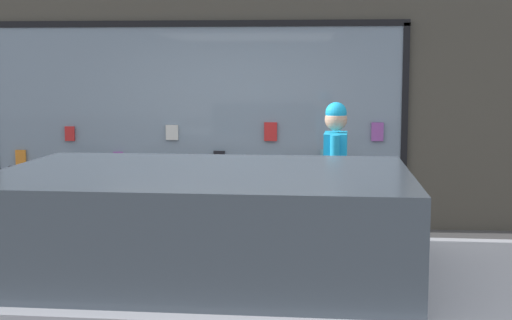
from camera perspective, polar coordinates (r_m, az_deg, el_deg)
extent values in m
plane|color=#474444|center=(6.93, -3.28, -9.41)|extent=(40.00, 40.00, 0.00)
cube|color=#4C473D|center=(9.03, -1.44, 5.98)|extent=(8.73, 0.20, 3.59)
cube|color=gray|center=(8.98, -4.85, 4.45)|extent=(5.18, 0.03, 1.99)
cube|color=black|center=(8.99, -4.92, 10.81)|extent=(5.26, 0.06, 0.08)
cube|color=black|center=(9.07, -4.79, -1.84)|extent=(5.26, 0.06, 0.08)
cube|color=black|center=(8.95, 11.82, 4.33)|extent=(0.08, 0.06, 1.99)
cube|color=orange|center=(9.60, -18.30, 0.07)|extent=(0.13, 0.03, 0.23)
cube|color=red|center=(9.34, -14.67, 2.06)|extent=(0.12, 0.03, 0.19)
cube|color=#994CA5|center=(9.20, -10.96, -0.01)|extent=(0.12, 0.03, 0.22)
cube|color=silver|center=(9.01, -6.73, 2.21)|extent=(0.16, 0.03, 0.19)
cube|color=black|center=(8.95, -2.96, 0.01)|extent=(0.14, 0.03, 0.23)
cube|color=red|center=(8.86, 1.18, 2.28)|extent=(0.16, 0.03, 0.23)
cube|color=#5999A5|center=(8.89, 5.62, 0.02)|extent=(0.14, 0.03, 0.26)
cube|color=#994CA5|center=(8.90, 9.68, 2.24)|extent=(0.15, 0.03, 0.23)
cube|color=brown|center=(7.73, -12.66, -4.88)|extent=(0.09, 0.09, 0.77)
cube|color=brown|center=(7.49, 7.79, -5.15)|extent=(0.09, 0.09, 0.77)
cube|color=brown|center=(8.12, -11.90, -4.29)|extent=(0.09, 0.09, 0.77)
cube|color=brown|center=(7.89, 7.52, -4.53)|extent=(0.09, 0.09, 0.77)
cube|color=brown|center=(7.62, -2.48, -1.78)|extent=(2.91, 0.63, 0.04)
cube|color=brown|center=(7.36, -2.66, -1.61)|extent=(2.90, 0.12, 0.12)
cube|color=brown|center=(7.86, -2.32, -1.06)|extent=(2.90, 0.12, 0.12)
cube|color=red|center=(7.90, -12.04, -1.39)|extent=(0.15, 0.24, 0.02)
cube|color=yellow|center=(7.75, -9.97, -1.49)|extent=(0.18, 0.25, 0.02)
cube|color=#5999A5|center=(7.55, -7.72, -1.63)|extent=(0.14, 0.21, 0.03)
cube|color=#5999A5|center=(7.65, -4.92, -1.49)|extent=(0.20, 0.26, 0.03)
cube|color=orange|center=(7.70, -2.44, -1.46)|extent=(0.19, 0.24, 0.02)
cube|color=#338C4C|center=(7.56, -0.13, -1.60)|extent=(0.19, 0.23, 0.02)
cube|color=red|center=(7.50, 2.14, -1.69)|extent=(0.15, 0.22, 0.02)
cube|color=red|center=(7.49, 4.79, -1.70)|extent=(0.17, 0.23, 0.02)
cube|color=#2659B2|center=(7.66, 7.46, -1.56)|extent=(0.16, 0.20, 0.02)
cylinder|color=black|center=(7.05, 6.28, -5.77)|extent=(0.14, 0.14, 0.80)
cylinder|color=black|center=(7.20, 6.32, -5.49)|extent=(0.14, 0.14, 0.80)
cube|color=#19A5E0|center=(7.01, 6.37, -0.14)|extent=(0.25, 0.47, 0.57)
cylinder|color=#19A5E0|center=(6.72, 6.31, -0.31)|extent=(0.09, 0.09, 0.54)
cylinder|color=#19A5E0|center=(7.29, 6.43, 0.25)|extent=(0.09, 0.09, 0.54)
sphere|color=tan|center=(6.97, 6.42, 3.24)|extent=(0.22, 0.22, 0.22)
sphere|color=#19A5E0|center=(6.97, 6.43, 3.78)|extent=(0.21, 0.21, 0.21)
ellipsoid|color=black|center=(6.83, 2.02, -7.47)|extent=(0.24, 0.36, 0.21)
ellipsoid|color=black|center=(6.83, 2.02, -7.39)|extent=(0.24, 0.22, 0.22)
sphere|color=black|center=(7.03, 1.95, -6.71)|extent=(0.19, 0.19, 0.19)
cylinder|color=black|center=(6.63, 2.10, -7.63)|extent=(0.04, 0.10, 0.12)
cylinder|color=black|center=(6.98, 2.42, -8.67)|extent=(0.04, 0.04, 0.14)
cylinder|color=black|center=(6.97, 1.53, -8.68)|extent=(0.04, 0.04, 0.14)
cylinder|color=black|center=(6.78, 2.51, -9.14)|extent=(0.04, 0.04, 0.14)
cylinder|color=black|center=(6.78, 1.60, -9.14)|extent=(0.04, 0.04, 0.14)
cube|color=black|center=(8.17, -19.11, -3.93)|extent=(0.54, 0.36, 0.91)
cube|color=brown|center=(8.17, -19.11, -3.93)|extent=(0.53, 0.21, 0.07)
cube|color=black|center=(8.48, -17.34, -3.47)|extent=(0.54, 0.36, 0.91)
cube|color=brown|center=(8.48, -17.34, -3.47)|extent=(0.53, 0.21, 0.07)
cube|color=silver|center=(4.20, -4.14, -12.18)|extent=(4.17, 1.94, 0.55)
cube|color=#4C5660|center=(4.05, -4.20, -4.74)|extent=(2.35, 1.66, 0.56)
cylinder|color=black|center=(5.11, 13.25, -12.08)|extent=(0.61, 0.20, 0.60)
cylinder|color=black|center=(5.47, -16.72, -10.89)|extent=(0.61, 0.20, 0.60)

